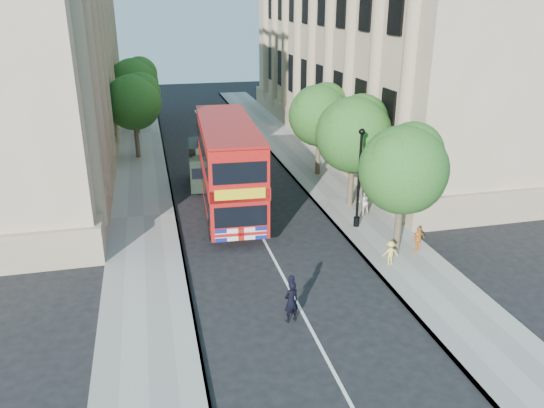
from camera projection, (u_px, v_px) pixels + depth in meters
ground at (295, 299)px, 21.07m from camera, size 120.00×120.00×0.00m
pavement_right at (343, 200)px, 31.37m from camera, size 3.50×80.00×0.12m
pavement_left at (144, 217)px, 28.89m from camera, size 3.50×80.00×0.12m
building_right at (381, 28)px, 42.62m from camera, size 12.00×38.00×18.00m
building_left at (11, 33)px, 36.65m from camera, size 12.00×38.00×18.00m
tree_right_near at (404, 165)px, 23.57m from camera, size 4.00×4.00×6.08m
tree_right_mid at (354, 130)px, 28.94m from camera, size 4.20×4.20×6.37m
tree_right_far at (320, 112)px, 34.44m from camera, size 4.00×4.00×6.15m
tree_left_far at (134, 99)px, 38.20m from camera, size 4.00×4.00×6.30m
tree_left_back at (134, 80)px, 45.37m from camera, size 4.20×4.20×6.65m
lamp_post at (359, 182)px, 26.70m from camera, size 0.32×0.32×5.16m
double_decker_bus at (228, 164)px, 29.04m from camera, size 3.38×10.75×4.90m
box_van at (205, 166)px, 33.49m from camera, size 2.26×4.81×2.68m
police_constable at (291, 302)px, 19.31m from camera, size 0.68×0.54×1.63m
woman_pedestrian at (363, 202)px, 28.75m from camera, size 0.85×0.73×1.52m
child_a at (418, 239)px, 24.62m from camera, size 0.76×0.47×1.20m
child_b at (390, 253)px, 23.38m from camera, size 0.76×0.48×1.12m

